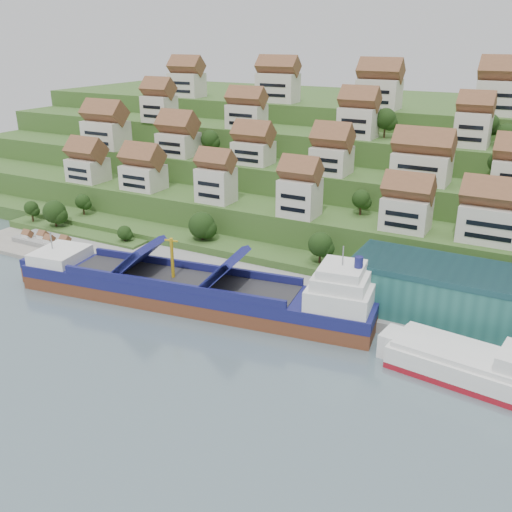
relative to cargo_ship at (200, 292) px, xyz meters
The scene contains 10 objects.
ground 6.91m from the cargo_ship, 15.30° to the right, with size 300.00×300.00×0.00m, color slate.
quay 29.23m from the cargo_ship, 27.34° to the left, with size 180.00×14.00×2.20m, color gray.
pebble_beach 53.20m from the cargo_ship, 168.73° to the left, with size 45.00×20.00×1.00m, color gray.
hillside 102.38m from the cargo_ship, 86.69° to the left, with size 260.00×128.00×31.00m.
hillside_village 63.62m from the cargo_ship, 88.12° to the left, with size 154.56×61.95×29.34m.
hillside_trees 46.04m from the cargo_ship, 93.71° to the left, with size 141.24×62.69×30.08m.
flagpole 25.69m from the cargo_ship, 19.26° to the left, with size 1.28×0.16×8.00m.
beach_huts 54.88m from the cargo_ship, behind, with size 14.40×3.70×2.20m.
cargo_ship is the anchor object (origin of this frame).
second_ship 54.62m from the cargo_ship, ahead, with size 28.24×13.28×7.90m.
Camera 1 is at (54.60, -85.78, 52.70)m, focal length 40.00 mm.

